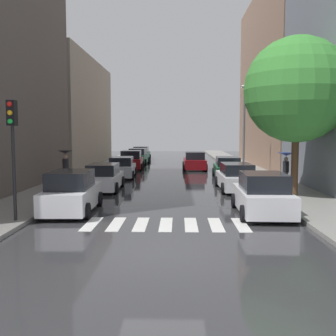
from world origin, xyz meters
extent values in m
cube|color=#303032|center=(0.00, 24.00, -0.02)|extent=(28.00, 72.00, 0.04)
cube|color=gray|center=(-6.50, 24.00, 0.07)|extent=(3.00, 72.00, 0.15)
cube|color=gray|center=(6.50, 24.00, 0.07)|extent=(3.00, 72.00, 0.15)
cube|color=silver|center=(-2.70, 3.42, 0.01)|extent=(0.45, 2.20, 0.01)
cube|color=silver|center=(-1.80, 3.42, 0.01)|extent=(0.45, 2.20, 0.01)
cube|color=silver|center=(-0.90, 3.42, 0.01)|extent=(0.45, 2.20, 0.01)
cube|color=silver|center=(0.00, 3.42, 0.01)|extent=(0.45, 2.20, 0.01)
cube|color=silver|center=(0.90, 3.42, 0.01)|extent=(0.45, 2.20, 0.01)
cube|color=silver|center=(1.80, 3.42, 0.01)|extent=(0.45, 2.20, 0.01)
cube|color=silver|center=(2.70, 3.42, 0.01)|extent=(0.45, 2.20, 0.01)
cube|color=#9E9384|center=(-11.00, 29.74, 5.33)|extent=(6.00, 18.46, 10.66)
cube|color=#8C6B56|center=(11.00, 28.58, 8.43)|extent=(6.00, 19.67, 16.87)
cube|color=silver|center=(-3.98, 5.58, 0.61)|extent=(1.89, 4.30, 0.86)
cube|color=black|center=(-3.98, 5.36, 1.39)|extent=(1.63, 2.38, 0.70)
cylinder|color=black|center=(-4.91, 6.95, 0.32)|extent=(0.24, 0.65, 0.64)
cylinder|color=black|center=(-3.14, 7.01, 0.32)|extent=(0.24, 0.65, 0.64)
cylinder|color=black|center=(-4.83, 4.15, 0.32)|extent=(0.24, 0.65, 0.64)
cylinder|color=black|center=(-3.06, 4.20, 0.32)|extent=(0.24, 0.65, 0.64)
cube|color=silver|center=(-3.84, 11.89, 0.55)|extent=(1.85, 4.43, 0.75)
cube|color=black|center=(-3.84, 11.67, 1.23)|extent=(1.60, 2.45, 0.61)
cylinder|color=black|center=(-4.75, 13.32, 0.32)|extent=(0.23, 0.64, 0.64)
cylinder|color=black|center=(-2.99, 13.36, 0.32)|extent=(0.23, 0.64, 0.64)
cylinder|color=black|center=(-4.70, 10.42, 0.32)|extent=(0.23, 0.64, 0.64)
cylinder|color=black|center=(-2.93, 10.46, 0.32)|extent=(0.23, 0.64, 0.64)
cube|color=#B2B7BF|center=(-3.73, 18.39, 0.55)|extent=(1.95, 4.44, 0.75)
cube|color=black|center=(-3.72, 18.17, 1.23)|extent=(1.65, 2.47, 0.61)
cylinder|color=black|center=(-4.67, 19.79, 0.32)|extent=(0.25, 0.65, 0.64)
cylinder|color=black|center=(-2.90, 19.87, 0.32)|extent=(0.25, 0.65, 0.64)
cylinder|color=black|center=(-4.55, 16.91, 0.32)|extent=(0.25, 0.65, 0.64)
cylinder|color=black|center=(-2.78, 16.98, 0.32)|extent=(0.25, 0.65, 0.64)
cube|color=maroon|center=(-3.78, 24.75, 0.60)|extent=(2.02, 4.23, 0.85)
cube|color=black|center=(-3.77, 24.54, 1.37)|extent=(1.74, 2.34, 0.70)
cylinder|color=black|center=(-4.77, 26.10, 0.32)|extent=(0.24, 0.65, 0.64)
cylinder|color=black|center=(-2.87, 26.16, 0.32)|extent=(0.24, 0.65, 0.64)
cylinder|color=black|center=(-4.68, 23.35, 0.32)|extent=(0.24, 0.65, 0.64)
cylinder|color=black|center=(-2.79, 23.41, 0.32)|extent=(0.24, 0.65, 0.64)
cube|color=#0C4C2D|center=(-3.75, 30.84, 0.59)|extent=(2.02, 4.63, 0.82)
cube|color=black|center=(-3.76, 30.61, 1.34)|extent=(1.71, 2.57, 0.67)
cylinder|color=black|center=(-4.59, 32.38, 0.32)|extent=(0.25, 0.65, 0.64)
cylinder|color=black|center=(-2.78, 32.30, 0.32)|extent=(0.25, 0.65, 0.64)
cylinder|color=black|center=(-4.73, 29.38, 0.32)|extent=(0.25, 0.65, 0.64)
cylinder|color=black|center=(-2.91, 29.30, 0.32)|extent=(0.25, 0.65, 0.64)
cube|color=#0C4C2D|center=(-3.99, 36.58, 0.58)|extent=(1.84, 4.73, 0.81)
cube|color=black|center=(-3.99, 36.34, 1.32)|extent=(1.62, 2.60, 0.66)
cylinder|color=black|center=(-4.91, 38.14, 0.32)|extent=(0.22, 0.64, 0.64)
cylinder|color=black|center=(-3.07, 38.14, 0.32)|extent=(0.22, 0.64, 0.64)
cylinder|color=black|center=(-4.91, 35.02, 0.32)|extent=(0.22, 0.64, 0.64)
cylinder|color=black|center=(-3.07, 35.02, 0.32)|extent=(0.22, 0.64, 0.64)
cube|color=silver|center=(3.83, 5.27, 0.60)|extent=(1.97, 4.26, 0.84)
cube|color=black|center=(3.83, 5.06, 1.36)|extent=(1.70, 2.35, 0.69)
cylinder|color=black|center=(2.92, 6.68, 0.32)|extent=(0.23, 0.64, 0.64)
cylinder|color=black|center=(4.80, 6.64, 0.32)|extent=(0.23, 0.64, 0.64)
cylinder|color=black|center=(2.86, 3.89, 0.32)|extent=(0.23, 0.64, 0.64)
cylinder|color=black|center=(4.75, 3.86, 0.32)|extent=(0.23, 0.64, 0.64)
cube|color=silver|center=(3.76, 12.06, 0.56)|extent=(1.89, 4.74, 0.76)
cube|color=black|center=(3.76, 11.82, 1.25)|extent=(1.64, 2.62, 0.63)
cylinder|color=black|center=(2.83, 13.60, 0.32)|extent=(0.23, 0.64, 0.64)
cylinder|color=black|center=(4.64, 13.63, 0.32)|extent=(0.23, 0.64, 0.64)
cylinder|color=black|center=(2.87, 10.49, 0.32)|extent=(0.23, 0.64, 0.64)
cylinder|color=black|center=(4.69, 10.51, 0.32)|extent=(0.23, 0.64, 0.64)
cube|color=#0C4C2D|center=(3.99, 17.88, 0.56)|extent=(1.92, 4.54, 0.77)
cube|color=black|center=(3.98, 17.66, 1.27)|extent=(1.64, 2.51, 0.63)
cylinder|color=black|center=(3.15, 19.39, 0.32)|extent=(0.24, 0.65, 0.64)
cylinder|color=black|center=(4.93, 19.33, 0.32)|extent=(0.24, 0.65, 0.64)
cylinder|color=black|center=(3.05, 16.43, 0.32)|extent=(0.24, 0.65, 0.64)
cylinder|color=black|center=(4.83, 16.38, 0.32)|extent=(0.24, 0.65, 0.64)
cube|color=maroon|center=(1.90, 24.53, 0.57)|extent=(1.90, 4.55, 0.80)
cube|color=black|center=(1.90, 24.31, 1.30)|extent=(1.66, 2.51, 0.65)
cylinder|color=black|center=(0.95, 26.02, 0.32)|extent=(0.23, 0.64, 0.64)
cylinder|color=black|center=(2.80, 26.04, 0.32)|extent=(0.23, 0.64, 0.64)
cylinder|color=black|center=(0.99, 23.03, 0.32)|extent=(0.23, 0.64, 0.64)
cylinder|color=black|center=(2.84, 23.05, 0.32)|extent=(0.23, 0.64, 0.64)
cylinder|color=brown|center=(6.83, 12.90, 0.56)|extent=(0.28, 0.28, 0.82)
cylinder|color=black|center=(6.83, 12.90, 1.29)|extent=(0.36, 0.36, 0.65)
sphere|color=tan|center=(6.83, 12.90, 1.74)|extent=(0.26, 0.26, 0.26)
cone|color=navy|center=(6.83, 12.90, 2.03)|extent=(1.00, 1.00, 0.20)
cylinder|color=#333338|center=(6.83, 12.90, 1.66)|extent=(0.02, 0.02, 0.74)
cylinder|color=gray|center=(-6.57, 13.65, 0.58)|extent=(0.28, 0.28, 0.86)
cylinder|color=black|center=(-6.57, 13.65, 1.34)|extent=(0.36, 0.36, 0.68)
sphere|color=tan|center=(-6.57, 13.65, 1.82)|extent=(0.27, 0.27, 0.27)
cone|color=black|center=(-6.57, 13.65, 2.11)|extent=(0.95, 0.95, 0.20)
cylinder|color=#333338|center=(-6.57, 13.65, 1.73)|extent=(0.02, 0.02, 0.77)
cylinder|color=#513823|center=(6.30, 9.33, 1.67)|extent=(0.36, 0.36, 3.05)
sphere|color=#3B8A36|center=(6.30, 9.33, 5.42)|extent=(5.22, 5.22, 5.22)
cylinder|color=black|center=(-5.45, 3.34, 1.85)|extent=(0.12, 0.12, 3.40)
cube|color=black|center=(-5.45, 3.34, 4.00)|extent=(0.30, 0.30, 0.90)
sphere|color=red|center=(-5.45, 3.16, 4.30)|extent=(0.18, 0.18, 0.18)
sphere|color=#F2A519|center=(-5.45, 3.16, 4.00)|extent=(0.18, 0.18, 0.18)
sphere|color=green|center=(-5.45, 3.16, 3.70)|extent=(0.18, 0.18, 0.18)
cylinder|color=#595B60|center=(5.55, 20.30, 3.43)|extent=(0.16, 0.16, 6.56)
ellipsoid|color=beige|center=(5.55, 20.30, 6.86)|extent=(0.60, 0.28, 0.24)
camera|label=1|loc=(0.43, -10.54, 3.30)|focal=42.11mm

